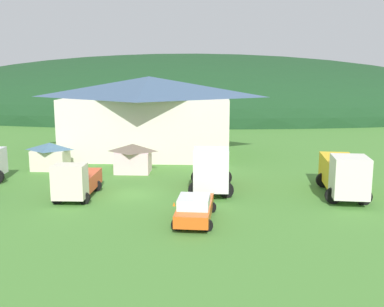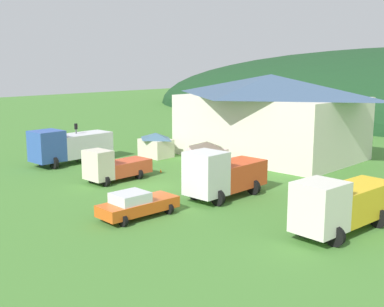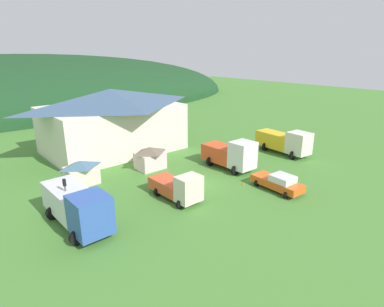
{
  "view_description": "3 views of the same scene",
  "coord_description": "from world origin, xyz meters",
  "px_view_note": "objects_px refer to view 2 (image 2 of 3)",
  "views": [
    {
      "loc": [
        5.87,
        -32.09,
        8.96
      ],
      "look_at": [
        4.22,
        2.24,
        2.67
      ],
      "focal_mm": 43.26,
      "sensor_mm": 36.0,
      "label": 1
    },
    {
      "loc": [
        27.37,
        -24.34,
        9.48
      ],
      "look_at": [
        1.0,
        3.13,
        2.32
      ],
      "focal_mm": 46.07,
      "sensor_mm": 36.0,
      "label": 2
    },
    {
      "loc": [
        -19.94,
        -21.53,
        12.87
      ],
      "look_at": [
        0.15,
        1.63,
        2.91
      ],
      "focal_mm": 29.72,
      "sensor_mm": 36.0,
      "label": 3
    }
  ],
  "objects_px": {
    "heavy_rig_striped": "(341,204)",
    "traffic_cone_mid_row": "(161,172)",
    "play_shed_cream": "(156,145)",
    "heavy_rig_white": "(222,174)",
    "depot_building": "(270,115)",
    "traffic_light_west": "(76,138)",
    "box_truck_blue": "(69,145)",
    "traffic_cone_near_pickup": "(157,202)",
    "service_pickup_orange": "(137,204)",
    "play_shed_pink": "(207,155)",
    "light_truck_cream": "(113,166)"
  },
  "relations": [
    {
      "from": "traffic_light_west",
      "to": "traffic_cone_mid_row",
      "type": "bearing_deg",
      "value": 13.94
    },
    {
      "from": "depot_building",
      "to": "traffic_light_west",
      "type": "distance_m",
      "value": 19.1
    },
    {
      "from": "play_shed_pink",
      "to": "traffic_light_west",
      "type": "bearing_deg",
      "value": -153.17
    },
    {
      "from": "heavy_rig_white",
      "to": "play_shed_cream",
      "type": "bearing_deg",
      "value": -115.28
    },
    {
      "from": "traffic_cone_near_pickup",
      "to": "play_shed_cream",
      "type": "bearing_deg",
      "value": 138.3
    },
    {
      "from": "heavy_rig_striped",
      "to": "traffic_cone_mid_row",
      "type": "bearing_deg",
      "value": -95.76
    },
    {
      "from": "heavy_rig_striped",
      "to": "play_shed_cream",
      "type": "bearing_deg",
      "value": -103.34
    },
    {
      "from": "heavy_rig_striped",
      "to": "service_pickup_orange",
      "type": "relative_size",
      "value": 1.46
    },
    {
      "from": "traffic_cone_near_pickup",
      "to": "traffic_cone_mid_row",
      "type": "distance_m",
      "value": 9.27
    },
    {
      "from": "service_pickup_orange",
      "to": "traffic_cone_near_pickup",
      "type": "relative_size",
      "value": 9.15
    },
    {
      "from": "play_shed_cream",
      "to": "heavy_rig_striped",
      "type": "distance_m",
      "value": 25.19
    },
    {
      "from": "heavy_rig_striped",
      "to": "traffic_cone_mid_row",
      "type": "distance_m",
      "value": 18.88
    },
    {
      "from": "play_shed_pink",
      "to": "depot_building",
      "type": "bearing_deg",
      "value": 88.39
    },
    {
      "from": "play_shed_cream",
      "to": "heavy_rig_striped",
      "type": "xyz_separation_m",
      "value": [
        23.97,
        -7.75,
        0.42
      ]
    },
    {
      "from": "light_truck_cream",
      "to": "traffic_light_west",
      "type": "xyz_separation_m",
      "value": [
        -8.97,
        2.54,
        1.03
      ]
    },
    {
      "from": "play_shed_pink",
      "to": "light_truck_cream",
      "type": "bearing_deg",
      "value": -107.0
    },
    {
      "from": "traffic_cone_near_pickup",
      "to": "traffic_cone_mid_row",
      "type": "xyz_separation_m",
      "value": [
        -6.67,
        6.44,
        0.0
      ]
    },
    {
      "from": "depot_building",
      "to": "play_shed_pink",
      "type": "distance_m",
      "value": 9.54
    },
    {
      "from": "traffic_light_west",
      "to": "traffic_cone_mid_row",
      "type": "relative_size",
      "value": 6.21
    },
    {
      "from": "heavy_rig_white",
      "to": "heavy_rig_striped",
      "type": "height_order",
      "value": "heavy_rig_white"
    },
    {
      "from": "depot_building",
      "to": "box_truck_blue",
      "type": "distance_m",
      "value": 19.84
    },
    {
      "from": "traffic_cone_mid_row",
      "to": "traffic_cone_near_pickup",
      "type": "bearing_deg",
      "value": -43.99
    },
    {
      "from": "service_pickup_orange",
      "to": "traffic_light_west",
      "type": "relative_size",
      "value": 1.43
    },
    {
      "from": "depot_building",
      "to": "traffic_light_west",
      "type": "bearing_deg",
      "value": -128.33
    },
    {
      "from": "light_truck_cream",
      "to": "box_truck_blue",
      "type": "bearing_deg",
      "value": -99.72
    },
    {
      "from": "play_shed_pink",
      "to": "play_shed_cream",
      "type": "bearing_deg",
      "value": 173.63
    },
    {
      "from": "depot_building",
      "to": "traffic_cone_near_pickup",
      "type": "bearing_deg",
      "value": -77.52
    },
    {
      "from": "play_shed_cream",
      "to": "light_truck_cream",
      "type": "bearing_deg",
      "value": -61.02
    },
    {
      "from": "play_shed_pink",
      "to": "traffic_cone_mid_row",
      "type": "height_order",
      "value": "play_shed_pink"
    },
    {
      "from": "depot_building",
      "to": "heavy_rig_white",
      "type": "bearing_deg",
      "value": -66.32
    },
    {
      "from": "heavy_rig_striped",
      "to": "traffic_light_west",
      "type": "xyz_separation_m",
      "value": [
        -27.83,
        1.06,
        0.59
      ]
    },
    {
      "from": "light_truck_cream",
      "to": "traffic_cone_near_pickup",
      "type": "relative_size",
      "value": 9.62
    },
    {
      "from": "traffic_light_west",
      "to": "traffic_cone_mid_row",
      "type": "distance_m",
      "value": 9.87
    },
    {
      "from": "traffic_cone_mid_row",
      "to": "traffic_light_west",
      "type": "bearing_deg",
      "value": -166.06
    },
    {
      "from": "service_pickup_orange",
      "to": "traffic_cone_mid_row",
      "type": "relative_size",
      "value": 8.89
    },
    {
      "from": "play_shed_cream",
      "to": "box_truck_blue",
      "type": "distance_m",
      "value": 8.58
    },
    {
      "from": "box_truck_blue",
      "to": "traffic_cone_near_pickup",
      "type": "xyz_separation_m",
      "value": [
        15.63,
        -2.99,
        -1.75
      ]
    },
    {
      "from": "traffic_light_west",
      "to": "traffic_cone_mid_row",
      "type": "xyz_separation_m",
      "value": [
        9.33,
        2.32,
        -2.27
      ]
    },
    {
      "from": "box_truck_blue",
      "to": "traffic_cone_mid_row",
      "type": "bearing_deg",
      "value": 110.14
    },
    {
      "from": "play_shed_pink",
      "to": "traffic_light_west",
      "type": "height_order",
      "value": "traffic_light_west"
    },
    {
      "from": "service_pickup_orange",
      "to": "traffic_cone_near_pickup",
      "type": "bearing_deg",
      "value": -150.86
    },
    {
      "from": "light_truck_cream",
      "to": "service_pickup_orange",
      "type": "bearing_deg",
      "value": 60.85
    },
    {
      "from": "traffic_light_west",
      "to": "box_truck_blue",
      "type": "bearing_deg",
      "value": -72.02
    },
    {
      "from": "light_truck_cream",
      "to": "heavy_rig_white",
      "type": "xyz_separation_m",
      "value": [
        9.46,
        2.3,
        0.5
      ]
    },
    {
      "from": "play_shed_pink",
      "to": "heavy_rig_white",
      "type": "bearing_deg",
      "value": -41.33
    },
    {
      "from": "play_shed_cream",
      "to": "heavy_rig_striped",
      "type": "height_order",
      "value": "heavy_rig_striped"
    },
    {
      "from": "heavy_rig_white",
      "to": "traffic_cone_near_pickup",
      "type": "height_order",
      "value": "heavy_rig_white"
    },
    {
      "from": "play_shed_pink",
      "to": "service_pickup_orange",
      "type": "height_order",
      "value": "play_shed_pink"
    },
    {
      "from": "traffic_light_west",
      "to": "traffic_cone_near_pickup",
      "type": "bearing_deg",
      "value": -14.45
    },
    {
      "from": "depot_building",
      "to": "service_pickup_orange",
      "type": "height_order",
      "value": "depot_building"
    }
  ]
}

